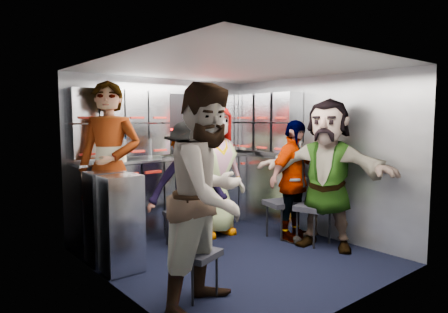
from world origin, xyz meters
TOP-DOWN VIEW (x-y plane):
  - floor at (0.00, 0.00)m, footprint 3.00×3.00m
  - wall_back at (0.00, 1.50)m, footprint 2.80×0.04m
  - wall_left at (-1.40, 0.00)m, footprint 0.04×3.00m
  - wall_right at (1.40, 0.00)m, footprint 0.04×3.00m
  - ceiling at (0.00, 0.00)m, footprint 2.80×3.00m
  - cart_bank_back at (0.00, 1.29)m, footprint 2.68×0.38m
  - cart_bank_left at (-1.19, 0.56)m, footprint 0.38×0.76m
  - counter at (0.00, 1.29)m, footprint 2.68×0.42m
  - locker_bank_back at (0.00, 1.35)m, footprint 2.68×0.28m
  - locker_bank_right at (1.25, 0.70)m, footprint 0.28×1.00m
  - right_cabinet at (1.25, 0.60)m, footprint 0.28×1.20m
  - coffee_niche at (0.18, 1.41)m, footprint 0.46×0.16m
  - red_latch_strip at (0.00, 1.09)m, footprint 2.60×0.02m
  - jump_seat_near_left at (-0.94, -0.57)m, footprint 0.44×0.42m
  - jump_seat_mid_left at (-0.25, 0.74)m, footprint 0.39×0.38m
  - jump_seat_center at (0.36, 1.02)m, footprint 0.43×0.41m
  - jump_seat_mid_right at (0.97, 0.17)m, footprint 0.49×0.47m
  - jump_seat_near_right at (1.05, -0.27)m, footprint 0.51×0.50m
  - attendant_standing at (-1.05, 0.94)m, footprint 0.83×0.85m
  - attendant_arc_a at (-0.94, -0.75)m, footprint 1.08×0.97m
  - attendant_arc_b at (-0.25, 0.56)m, footprint 1.12×0.90m
  - attendant_arc_c at (0.36, 0.84)m, footprint 0.89×0.62m
  - attendant_arc_d at (0.97, -0.01)m, footprint 0.94×0.48m
  - attendant_arc_e at (1.05, -0.45)m, footprint 1.09×1.74m
  - bottle_left at (-0.73, 1.24)m, footprint 0.07×0.07m
  - bottle_mid at (-0.37, 1.24)m, footprint 0.06×0.06m
  - bottle_right at (0.96, 1.24)m, footprint 0.06×0.06m
  - cup_left at (-0.75, 1.23)m, footprint 0.08×0.08m
  - cup_right at (1.01, 1.23)m, footprint 0.08×0.08m

SIDE VIEW (x-z plane):
  - floor at x=0.00m, z-range 0.00..0.00m
  - jump_seat_near_left at x=-0.94m, z-range 0.16..0.57m
  - jump_seat_mid_left at x=-0.25m, z-range 0.16..0.57m
  - jump_seat_center at x=0.36m, z-range 0.16..0.58m
  - jump_seat_mid_right at x=0.97m, z-range 0.18..0.66m
  - jump_seat_near_right at x=1.05m, z-range 0.19..0.68m
  - cart_bank_back at x=0.00m, z-range 0.00..0.99m
  - cart_bank_left at x=-1.19m, z-range 0.00..0.99m
  - right_cabinet at x=1.25m, z-range 0.00..1.00m
  - attendant_arc_b at x=-0.25m, z-range 0.00..1.51m
  - attendant_arc_d at x=0.97m, z-range 0.00..1.53m
  - attendant_arc_c at x=0.36m, z-range 0.00..1.73m
  - red_latch_strip at x=0.00m, z-range 0.86..0.90m
  - attendant_arc_e at x=1.05m, z-range 0.00..1.79m
  - attendant_arc_a at x=-0.94m, z-range 0.00..1.84m
  - attendant_standing at x=-1.05m, z-range 0.00..1.97m
  - counter at x=0.00m, z-range 1.00..1.03m
  - wall_back at x=0.00m, z-range 0.00..2.10m
  - wall_left at x=-1.40m, z-range 0.00..2.10m
  - wall_right at x=1.40m, z-range 0.00..2.10m
  - cup_left at x=-0.75m, z-range 1.03..1.12m
  - cup_right at x=1.01m, z-range 1.03..1.13m
  - bottle_right at x=0.96m, z-range 1.03..1.27m
  - bottle_mid at x=-0.37m, z-range 1.03..1.29m
  - bottle_left at x=-0.73m, z-range 1.03..1.30m
  - coffee_niche at x=0.18m, z-range 1.05..1.89m
  - locker_bank_back at x=0.00m, z-range 1.08..1.90m
  - locker_bank_right at x=1.25m, z-range 1.08..1.90m
  - ceiling at x=0.00m, z-range 2.09..2.11m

